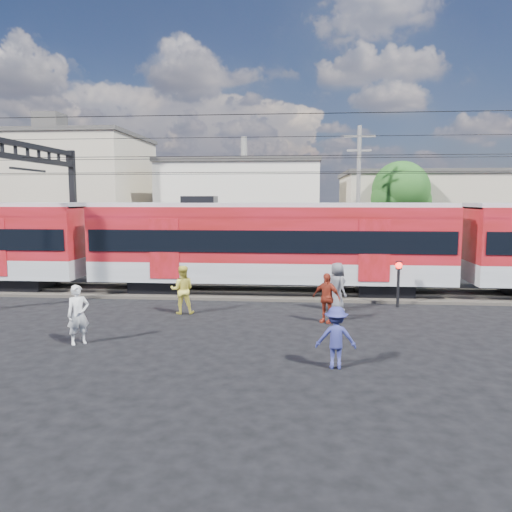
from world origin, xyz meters
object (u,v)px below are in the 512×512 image
(pedestrian_a, at_px, (78,315))
(pedestrian_c, at_px, (336,338))
(commuter_train, at_px, (274,242))
(crossing_signal, at_px, (398,275))

(pedestrian_a, bearing_deg, pedestrian_c, -50.46)
(commuter_train, xyz_separation_m, pedestrian_a, (-5.47, -8.36, -1.50))
(pedestrian_a, height_order, crossing_signal, crossing_signal)
(commuter_train, relative_size, pedestrian_a, 27.89)
(commuter_train, bearing_deg, pedestrian_a, -123.21)
(commuter_train, xyz_separation_m, crossing_signal, (5.12, -2.29, -1.10))
(pedestrian_a, height_order, pedestrian_c, pedestrian_a)
(crossing_signal, bearing_deg, pedestrian_c, -111.76)
(pedestrian_c, bearing_deg, crossing_signal, -111.90)
(pedestrian_a, xyz_separation_m, crossing_signal, (10.60, 6.07, 0.40))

